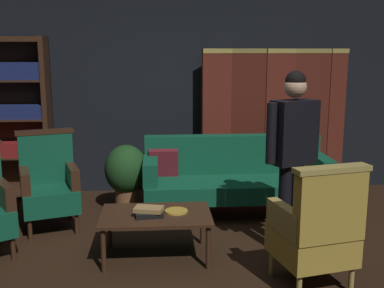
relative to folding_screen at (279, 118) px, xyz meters
The scene contains 13 objects.
ground_plane 2.81m from the folding_screen, 119.09° to the right, with size 10.00×10.00×0.00m, color black.
back_wall 1.36m from the folding_screen, behind, with size 7.20×0.10×2.80m, color black.
folding_screen is the anchor object (origin of this frame).
bookshelf 3.44m from the folding_screen, behind, with size 0.90×0.32×2.05m.
velvet_couch 1.24m from the folding_screen, 130.66° to the right, with size 2.12×0.78×0.88m.
coffee_table 2.71m from the folding_screen, 128.72° to the right, with size 1.00×0.64×0.42m.
armchair_gilt_accent 2.79m from the folding_screen, 98.07° to the right, with size 0.69×0.69×1.04m.
armchair_wing_right 3.08m from the folding_screen, 156.30° to the right, with size 0.73×0.72×1.04m.
standing_figure 2.07m from the folding_screen, 101.22° to the right, with size 0.55×0.36×1.70m.
potted_plant 2.20m from the folding_screen, 159.81° to the right, with size 0.50×0.50×0.80m.
book_black_cloth 2.77m from the folding_screen, 129.05° to the right, with size 0.24×0.19×0.04m, color black.
book_tan_leather 2.77m from the folding_screen, 129.05° to the right, with size 0.25×0.15×0.04m, color #9E7A47.
brass_tray 2.56m from the folding_screen, 125.87° to the right, with size 0.21×0.21×0.02m, color gold.
Camera 1 is at (-0.34, -3.83, 1.87)m, focal length 44.04 mm.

